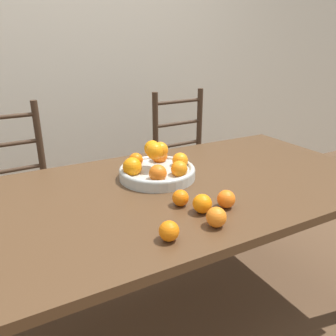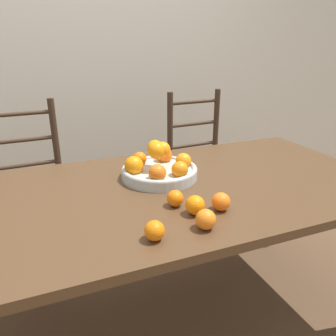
% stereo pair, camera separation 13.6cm
% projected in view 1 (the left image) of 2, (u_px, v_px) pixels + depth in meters
% --- Properties ---
extents(ground_plane, '(12.00, 12.00, 0.00)m').
position_uv_depth(ground_plane, '(166.00, 325.00, 1.64)').
color(ground_plane, brown).
extents(wall_back, '(8.00, 0.06, 2.60)m').
position_uv_depth(wall_back, '(71.00, 46.00, 2.42)').
color(wall_back, beige).
rests_on(wall_back, ground_plane).
extents(dining_table, '(1.95, 0.94, 0.75)m').
position_uv_depth(dining_table, '(166.00, 206.00, 1.40)').
color(dining_table, '#4C331E').
rests_on(dining_table, ground_plane).
extents(fruit_bowl, '(0.34, 0.34, 0.17)m').
position_uv_depth(fruit_bowl, '(157.00, 168.00, 1.46)').
color(fruit_bowl, '#B2B7B2').
rests_on(fruit_bowl, dining_table).
extents(orange_loose_0, '(0.07, 0.07, 0.07)m').
position_uv_depth(orange_loose_0, '(202.00, 204.00, 1.16)').
color(orange_loose_0, orange).
rests_on(orange_loose_0, dining_table).
extents(orange_loose_1, '(0.07, 0.07, 0.07)m').
position_uv_depth(orange_loose_1, '(226.00, 199.00, 1.19)').
color(orange_loose_1, orange).
rests_on(orange_loose_1, dining_table).
extents(orange_loose_2, '(0.06, 0.06, 0.06)m').
position_uv_depth(orange_loose_2, '(180.00, 198.00, 1.21)').
color(orange_loose_2, orange).
rests_on(orange_loose_2, dining_table).
extents(orange_loose_3, '(0.07, 0.07, 0.07)m').
position_uv_depth(orange_loose_3, '(217.00, 217.00, 1.07)').
color(orange_loose_3, orange).
rests_on(orange_loose_3, dining_table).
extents(orange_loose_4, '(0.06, 0.06, 0.06)m').
position_uv_depth(orange_loose_4, '(169.00, 231.00, 0.99)').
color(orange_loose_4, orange).
rests_on(orange_loose_4, dining_table).
extents(chair_left, '(0.44, 0.42, 1.01)m').
position_uv_depth(chair_left, '(16.00, 202.00, 1.85)').
color(chair_left, '#382619').
rests_on(chair_left, ground_plane).
extents(chair_right, '(0.44, 0.42, 1.01)m').
position_uv_depth(chair_right, '(188.00, 169.00, 2.36)').
color(chair_right, '#382619').
rests_on(chair_right, ground_plane).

